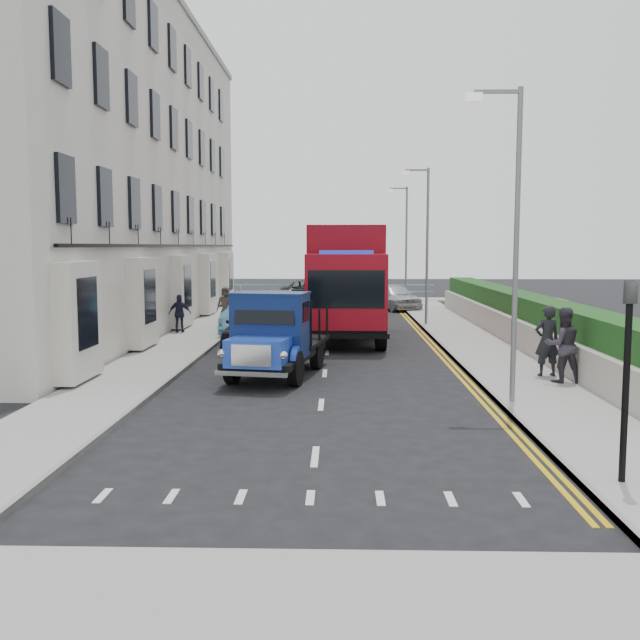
{
  "coord_description": "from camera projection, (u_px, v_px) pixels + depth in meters",
  "views": [
    {
      "loc": [
        0.41,
        -17.86,
        3.59
      ],
      "look_at": [
        -0.17,
        3.15,
        1.4
      ],
      "focal_mm": 40.0,
      "sensor_mm": 36.0,
      "label": 1
    }
  ],
  "objects": [
    {
      "name": "ground",
      "position": [
        323.0,
        387.0,
        18.14
      ],
      "size": [
        120.0,
        120.0,
        0.0
      ],
      "primitive_type": "plane",
      "color": "black",
      "rests_on": "ground"
    },
    {
      "name": "pavement_west",
      "position": [
        193.0,
        339.0,
        27.23
      ],
      "size": [
        2.4,
        38.0,
        0.12
      ],
      "primitive_type": "cube",
      "color": "gray",
      "rests_on": "ground"
    },
    {
      "name": "pavement_east",
      "position": [
        468.0,
        340.0,
        26.94
      ],
      "size": [
        2.6,
        38.0,
        0.12
      ],
      "primitive_type": "cube",
      "color": "gray",
      "rests_on": "ground"
    },
    {
      "name": "promenade",
      "position": [
        333.0,
        300.0,
        46.97
      ],
      "size": [
        30.0,
        2.5,
        0.12
      ],
      "primitive_type": "cube",
      "color": "gray",
      "rests_on": "ground"
    },
    {
      "name": "sea_plane",
      "position": [
        336.0,
        279.0,
        77.8
      ],
      "size": [
        120.0,
        120.0,
        0.0
      ],
      "primitive_type": "plane",
      "color": "slate",
      "rests_on": "ground"
    },
    {
      "name": "terrace_west",
      "position": [
        110.0,
        162.0,
        30.58
      ],
      "size": [
        6.31,
        30.2,
        14.25
      ],
      "color": "beige",
      "rests_on": "ground"
    },
    {
      "name": "garden_east",
      "position": [
        520.0,
        318.0,
        26.8
      ],
      "size": [
        1.45,
        28.0,
        1.75
      ],
      "color": "#B2AD9E",
      "rests_on": "ground"
    },
    {
      "name": "seafront_railing",
      "position": [
        333.0,
        292.0,
        46.12
      ],
      "size": [
        13.0,
        0.08,
        1.11
      ],
      "color": "#59B2A5",
      "rests_on": "ground"
    },
    {
      "name": "lamp_near",
      "position": [
        511.0,
        227.0,
        15.62
      ],
      "size": [
        1.23,
        0.18,
        7.0
      ],
      "color": "slate",
      "rests_on": "ground"
    },
    {
      "name": "lamp_mid",
      "position": [
        425.0,
        237.0,
        31.53
      ],
      "size": [
        1.23,
        0.18,
        7.0
      ],
      "color": "slate",
      "rests_on": "ground"
    },
    {
      "name": "lamp_far",
      "position": [
        404.0,
        239.0,
        41.47
      ],
      "size": [
        1.23,
        0.18,
        7.0
      ],
      "color": "slate",
      "rests_on": "ground"
    },
    {
      "name": "traffic_signal",
      "position": [
        627.0,
        351.0,
        10.34
      ],
      "size": [
        0.16,
        0.2,
        3.1
      ],
      "color": "black",
      "rests_on": "ground"
    },
    {
      "name": "bedford_lorry",
      "position": [
        272.0,
        340.0,
        19.12
      ],
      "size": [
        2.72,
        5.14,
        2.33
      ],
      "rotation": [
        0.0,
        0.0,
        -0.17
      ],
      "color": "black",
      "rests_on": "ground"
    },
    {
      "name": "red_lorry",
      "position": [
        346.0,
        279.0,
        27.67
      ],
      "size": [
        2.89,
        8.31,
        4.34
      ],
      "rotation": [
        0.0,
        0.0,
        -0.01
      ],
      "color": "black",
      "rests_on": "ground"
    },
    {
      "name": "parked_car_front",
      "position": [
        254.0,
        327.0,
        25.09
      ],
      "size": [
        1.98,
        4.52,
        1.52
      ],
      "primitive_type": "imported",
      "rotation": [
        0.0,
        0.0,
        -0.04
      ],
      "color": "black",
      "rests_on": "ground"
    },
    {
      "name": "parked_car_mid",
      "position": [
        254.0,
        315.0,
        29.17
      ],
      "size": [
        2.2,
        4.95,
        1.58
      ],
      "primitive_type": "imported",
      "rotation": [
        0.0,
        0.0,
        -0.11
      ],
      "color": "#5293B1",
      "rests_on": "ground"
    },
    {
      "name": "parked_car_rear",
      "position": [
        267.0,
        305.0,
        35.34
      ],
      "size": [
        2.4,
        4.8,
        1.34
      ],
      "primitive_type": "imported",
      "rotation": [
        0.0,
        0.0,
        -0.12
      ],
      "color": "#A4A5A9",
      "rests_on": "ground"
    },
    {
      "name": "seafront_car_left",
      "position": [
        309.0,
        291.0,
        44.89
      ],
      "size": [
        3.76,
        5.79,
        1.48
      ],
      "primitive_type": "imported",
      "rotation": [
        0.0,
        0.0,
        2.88
      ],
      "color": "black",
      "rests_on": "ground"
    },
    {
      "name": "seafront_car_right",
      "position": [
        394.0,
        297.0,
        40.13
      ],
      "size": [
        3.19,
        4.64,
        1.47
      ],
      "primitive_type": "imported",
      "rotation": [
        0.0,
        0.0,
        0.38
      ],
      "color": "#ABACB0",
      "rests_on": "ground"
    },
    {
      "name": "pedestrian_east_near",
      "position": [
        547.0,
        341.0,
        19.01
      ],
      "size": [
        0.76,
        0.57,
        1.9
      ],
      "primitive_type": "imported",
      "rotation": [
        0.0,
        0.0,
        3.31
      ],
      "color": "black",
      "rests_on": "pavement_east"
    },
    {
      "name": "pedestrian_east_far",
      "position": [
        563.0,
        345.0,
        18.11
      ],
      "size": [
        0.99,
        0.8,
        1.92
      ],
      "primitive_type": "imported",
      "rotation": [
        0.0,
        0.0,
        3.22
      ],
      "color": "#332C36",
      "rests_on": "pavement_east"
    },
    {
      "name": "pedestrian_west_near",
      "position": [
        180.0,
        313.0,
        28.58
      ],
      "size": [
        0.91,
        0.41,
        1.53
      ],
      "primitive_type": "imported",
      "rotation": [
        0.0,
        0.0,
        3.18
      ],
      "color": "#1B1B31",
      "rests_on": "pavement_west"
    },
    {
      "name": "pedestrian_west_far",
      "position": [
        226.0,
        305.0,
        32.15
      ],
      "size": [
        0.83,
        0.57,
        1.63
      ],
      "primitive_type": "imported",
      "rotation": [
        0.0,
        0.0,
        -0.06
      ],
      "color": "#3C342B",
      "rests_on": "pavement_west"
    }
  ]
}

